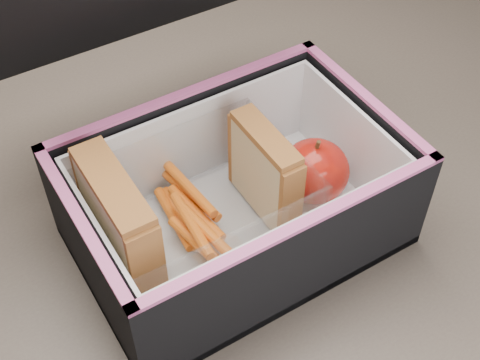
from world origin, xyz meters
The scene contains 8 objects.
kitchen_table centered at (0.00, 0.00, 0.66)m, with size 1.20×0.80×0.75m.
lunch_bag centered at (-0.05, 0.03, 0.81)m, with size 0.29×0.31×0.26m.
plastic_tub centered at (-0.08, 0.04, 0.80)m, with size 0.19×0.14×0.08m, color white, non-canonical shape.
sandwich_left centered at (-0.15, 0.04, 0.82)m, with size 0.03×0.10×0.12m.
sandwich_right centered at (-0.01, 0.04, 0.81)m, with size 0.02×0.08×0.09m.
carrot_sticks centered at (-0.08, 0.04, 0.78)m, with size 0.05×0.14×0.03m.
paper_napkin centered at (0.03, 0.02, 0.77)m, with size 0.07×0.07×0.01m, color white.
red_apple centered at (0.04, 0.02, 0.80)m, with size 0.07×0.07×0.07m.
Camera 1 is at (-0.25, -0.31, 1.26)m, focal length 50.00 mm.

